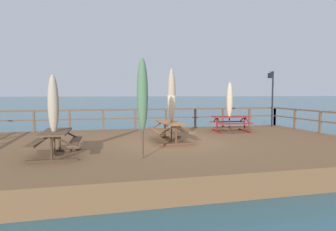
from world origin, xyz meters
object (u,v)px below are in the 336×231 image
Objects in this scene: picnic_table_mid_left at (231,120)px; patio_umbrella_short_mid at (53,105)px; patio_umbrella_short_back at (230,100)px; patio_umbrella_tall_mid_right at (172,95)px; picnic_table_back_right at (170,127)px; lamp_post_hooked at (272,90)px; picnic_table_mid_centre at (56,138)px; patio_umbrella_tall_front at (142,95)px.

patio_umbrella_short_mid is (-7.82, -4.22, 1.02)m from picnic_table_mid_left.
patio_umbrella_tall_mid_right is at bearing -147.24° from patio_umbrella_short_back.
picnic_table_back_right is 0.68× the size of lamp_post_hooked.
patio_umbrella_short_mid is (-4.10, -1.98, 1.01)m from picnic_table_back_right.
picnic_table_mid_left is 0.78× the size of patio_umbrella_short_back.
picnic_table_mid_centre and picnic_table_back_right have the same top height.
patio_umbrella_tall_front is (-5.21, -5.18, 0.29)m from patio_umbrella_short_back.
picnic_table_mid_centre is 8.87m from patio_umbrella_short_back.
patio_umbrella_short_back is at bearing 28.79° from patio_umbrella_short_mid.
patio_umbrella_tall_front is (2.56, -0.91, 0.30)m from patio_umbrella_short_mid.
patio_umbrella_tall_mid_right is at bearing -148.16° from picnic_table_mid_left.
patio_umbrella_short_mid is 0.84× the size of patio_umbrella_tall_front.
patio_umbrella_tall_mid_right reaches higher than picnic_table_back_right.
patio_umbrella_short_back is (3.66, 2.29, 1.01)m from picnic_table_back_right.
patio_umbrella_short_mid reaches higher than picnic_table_back_right.
lamp_post_hooked is at bearing 23.98° from picnic_table_mid_left.
lamp_post_hooked is (3.21, 1.43, 1.56)m from picnic_table_mid_left.
patio_umbrella_short_mid is at bearing -145.72° from picnic_table_mid_centre.
patio_umbrella_short_mid is at bearing -154.93° from patio_umbrella_tall_mid_right.
picnic_table_mid_centre is at bearing -152.91° from lamp_post_hooked.
picnic_table_mid_left is 7.48m from patio_umbrella_tall_front.
patio_umbrella_short_mid is 4.59m from patio_umbrella_tall_mid_right.
picnic_table_back_right is 0.74× the size of patio_umbrella_tall_front.
picnic_table_mid_left is 0.66× the size of patio_umbrella_tall_front.
picnic_table_back_right is 7.99m from lamp_post_hooked.
patio_umbrella_short_back is 1.00× the size of patio_umbrella_short_mid.
patio_umbrella_tall_mid_right reaches higher than patio_umbrella_short_back.
picnic_table_mid_centre is 4.51m from picnic_table_back_right.
patio_umbrella_short_mid reaches higher than picnic_table_mid_centre.
lamp_post_hooked reaches higher than picnic_table_mid_left.
picnic_table_mid_left is 0.88× the size of picnic_table_back_right.
picnic_table_mid_centre is 0.66× the size of patio_umbrella_tall_mid_right.
picnic_table_mid_centre is 0.76× the size of patio_umbrella_short_back.
picnic_table_mid_left is 0.60× the size of lamp_post_hooked.
patio_umbrella_short_back is 0.86× the size of patio_umbrella_tall_mid_right.
picnic_table_mid_left is 0.78× the size of patio_umbrella_short_mid.
picnic_table_back_right is at bearing -147.96° from patio_umbrella_short_back.
patio_umbrella_short_mid is at bearing -154.29° from picnic_table_back_right.
patio_umbrella_short_back reaches higher than patio_umbrella_short_mid.
patio_umbrella_tall_front is 10.72m from lamp_post_hooked.
patio_umbrella_short_mid is at bearing -151.21° from patio_umbrella_short_back.
picnic_table_mid_centre is 0.77× the size of patio_umbrella_short_mid.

